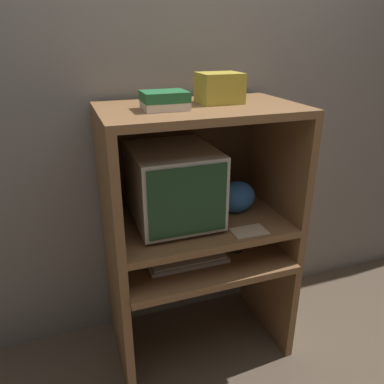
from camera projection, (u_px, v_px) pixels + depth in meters
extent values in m
plane|color=brown|center=(217.00, 378.00, 2.00)|extent=(12.00, 12.00, 0.00)
cube|color=gray|center=(177.00, 112.00, 2.05)|extent=(6.00, 0.06, 2.60)
cube|color=brown|center=(120.00, 315.00, 1.99)|extent=(0.04, 0.58, 0.62)
cube|color=brown|center=(267.00, 281.00, 2.27)|extent=(0.04, 0.58, 0.62)
cube|color=brown|center=(206.00, 264.00, 1.92)|extent=(0.85, 0.42, 0.04)
cube|color=brown|center=(114.00, 250.00, 1.84)|extent=(0.04, 0.58, 0.19)
cube|color=brown|center=(273.00, 222.00, 2.11)|extent=(0.04, 0.58, 0.19)
cube|color=brown|center=(199.00, 222.00, 1.94)|extent=(0.85, 0.58, 0.04)
cube|color=brown|center=(107.00, 176.00, 1.69)|extent=(0.04, 0.58, 0.58)
cube|color=brown|center=(279.00, 157.00, 1.96)|extent=(0.04, 0.58, 0.58)
cube|color=brown|center=(200.00, 109.00, 1.72)|extent=(0.85, 0.58, 0.04)
cube|color=#48321E|center=(182.00, 151.00, 2.06)|extent=(0.85, 0.01, 0.58)
cylinder|color=beige|center=(174.00, 218.00, 1.92)|extent=(0.22, 0.22, 0.02)
cube|color=beige|center=(173.00, 184.00, 1.85)|extent=(0.40, 0.45, 0.36)
cube|color=#1E4223|center=(188.00, 202.00, 1.65)|extent=(0.36, 0.01, 0.33)
cube|color=beige|center=(188.00, 262.00, 1.89)|extent=(0.41, 0.13, 0.02)
cube|color=silver|center=(188.00, 259.00, 1.88)|extent=(0.38, 0.10, 0.01)
ellipsoid|color=black|center=(237.00, 249.00, 1.99)|extent=(0.07, 0.05, 0.03)
ellipsoid|color=#336BB7|center=(236.00, 197.00, 1.99)|extent=(0.21, 0.16, 0.17)
cube|color=beige|center=(165.00, 106.00, 1.61)|extent=(0.19, 0.14, 0.03)
cube|color=#236638|center=(164.00, 96.00, 1.60)|extent=(0.19, 0.16, 0.04)
cube|color=#CCB28C|center=(249.00, 231.00, 1.81)|extent=(0.17, 0.11, 0.00)
cube|color=gold|center=(219.00, 88.00, 1.75)|extent=(0.20, 0.17, 0.14)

